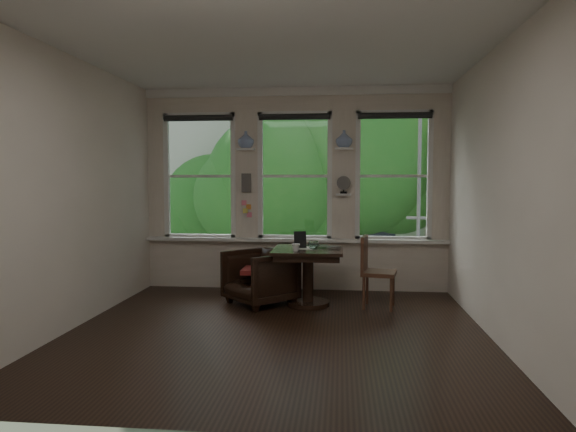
# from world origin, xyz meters

# --- Properties ---
(ground) EXTENTS (4.50, 4.50, 0.00)m
(ground) POSITION_xyz_m (0.00, 0.00, 0.00)
(ground) COLOR black
(ground) RESTS_ON ground
(ceiling) EXTENTS (4.50, 4.50, 0.00)m
(ceiling) POSITION_xyz_m (0.00, 0.00, 3.00)
(ceiling) COLOR silver
(ceiling) RESTS_ON ground
(wall_back) EXTENTS (4.50, 0.00, 4.50)m
(wall_back) POSITION_xyz_m (0.00, 2.25, 1.50)
(wall_back) COLOR silver
(wall_back) RESTS_ON ground
(wall_front) EXTENTS (4.50, 0.00, 4.50)m
(wall_front) POSITION_xyz_m (0.00, -2.25, 1.50)
(wall_front) COLOR silver
(wall_front) RESTS_ON ground
(wall_left) EXTENTS (0.00, 4.50, 4.50)m
(wall_left) POSITION_xyz_m (-2.25, 0.00, 1.50)
(wall_left) COLOR silver
(wall_left) RESTS_ON ground
(wall_right) EXTENTS (0.00, 4.50, 4.50)m
(wall_right) POSITION_xyz_m (2.25, 0.00, 1.50)
(wall_right) COLOR silver
(wall_right) RESTS_ON ground
(window_left) EXTENTS (1.10, 0.12, 1.90)m
(window_left) POSITION_xyz_m (-1.45, 2.25, 1.70)
(window_left) COLOR white
(window_left) RESTS_ON ground
(window_center) EXTENTS (1.10, 0.12, 1.90)m
(window_center) POSITION_xyz_m (0.00, 2.25, 1.70)
(window_center) COLOR white
(window_center) RESTS_ON ground
(window_right) EXTENTS (1.10, 0.12, 1.90)m
(window_right) POSITION_xyz_m (1.45, 2.25, 1.70)
(window_right) COLOR white
(window_right) RESTS_ON ground
(shelf_left) EXTENTS (0.26, 0.16, 0.03)m
(shelf_left) POSITION_xyz_m (-0.72, 2.15, 2.10)
(shelf_left) COLOR white
(shelf_left) RESTS_ON ground
(shelf_right) EXTENTS (0.26, 0.16, 0.03)m
(shelf_right) POSITION_xyz_m (0.72, 2.15, 2.10)
(shelf_right) COLOR white
(shelf_right) RESTS_ON ground
(intercom) EXTENTS (0.14, 0.06, 0.28)m
(intercom) POSITION_xyz_m (-0.72, 2.18, 1.60)
(intercom) COLOR #59544F
(intercom) RESTS_ON ground
(sticky_notes) EXTENTS (0.16, 0.01, 0.24)m
(sticky_notes) POSITION_xyz_m (-0.72, 2.19, 1.25)
(sticky_notes) COLOR pink
(sticky_notes) RESTS_ON ground
(desk_fan) EXTENTS (0.20, 0.20, 0.24)m
(desk_fan) POSITION_xyz_m (0.72, 2.13, 1.53)
(desk_fan) COLOR #59544F
(desk_fan) RESTS_ON ground
(vase_left) EXTENTS (0.24, 0.24, 0.25)m
(vase_left) POSITION_xyz_m (-0.72, 2.15, 2.24)
(vase_left) COLOR white
(vase_left) RESTS_ON shelf_left
(vase_right) EXTENTS (0.24, 0.24, 0.25)m
(vase_right) POSITION_xyz_m (0.72, 2.15, 2.24)
(vase_right) COLOR white
(vase_right) RESTS_ON shelf_right
(table) EXTENTS (0.90, 0.90, 0.75)m
(table) POSITION_xyz_m (0.27, 1.20, 0.38)
(table) COLOR black
(table) RESTS_ON ground
(armchair_left) EXTENTS (1.10, 1.10, 0.72)m
(armchair_left) POSITION_xyz_m (-0.37, 1.22, 0.36)
(armchair_left) COLOR black
(armchair_left) RESTS_ON ground
(cushion_red) EXTENTS (0.45, 0.45, 0.06)m
(cushion_red) POSITION_xyz_m (-0.37, 1.22, 0.45)
(cushion_red) COLOR maroon
(cushion_red) RESTS_ON armchair_left
(side_chair_right) EXTENTS (0.49, 0.49, 0.92)m
(side_chair_right) POSITION_xyz_m (1.18, 1.18, 0.46)
(side_chair_right) COLOR #422917
(side_chair_right) RESTS_ON ground
(laptop) EXTENTS (0.38, 0.30, 0.03)m
(laptop) POSITION_xyz_m (0.51, 1.24, 0.76)
(laptop) COLOR black
(laptop) RESTS_ON table
(mug) EXTENTS (0.12, 0.12, 0.10)m
(mug) POSITION_xyz_m (0.13, 0.93, 0.80)
(mug) COLOR white
(mug) RESTS_ON table
(drinking_glass) EXTENTS (0.16, 0.16, 0.11)m
(drinking_glass) POSITION_xyz_m (0.34, 1.13, 0.80)
(drinking_glass) COLOR white
(drinking_glass) RESTS_ON table
(tablet) EXTENTS (0.17, 0.11, 0.22)m
(tablet) POSITION_xyz_m (0.16, 1.26, 0.86)
(tablet) COLOR black
(tablet) RESTS_ON table
(papers) EXTENTS (0.25, 0.32, 0.00)m
(papers) POSITION_xyz_m (0.24, 1.25, 0.75)
(papers) COLOR silver
(papers) RESTS_ON table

